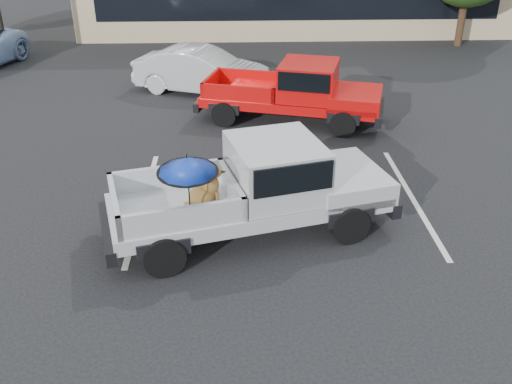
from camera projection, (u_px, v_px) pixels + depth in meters
ground at (287, 251)px, 10.88m from camera, size 90.00×90.00×0.00m
stripe_left at (143, 203)px, 12.54m from camera, size 0.12×5.00×0.01m
stripe_right at (412, 198)px, 12.75m from camera, size 0.12×5.00×0.01m
silver_pickup at (265, 183)px, 11.09m from camera, size 6.00×3.38×2.06m
red_pickup at (303, 90)px, 16.53m from camera, size 5.72×3.27×1.78m
silver_sedan at (202, 71)px, 19.12m from camera, size 4.79×3.04×1.49m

